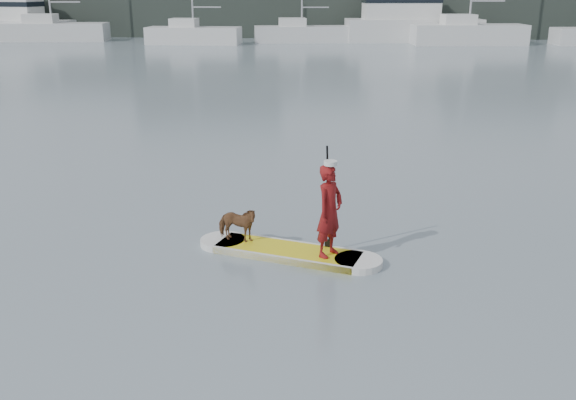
# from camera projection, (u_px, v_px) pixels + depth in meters

# --- Properties ---
(ground) EXTENTS (140.00, 140.00, 0.00)m
(ground) POSITION_uv_depth(u_px,v_px,m) (186.00, 279.00, 10.12)
(ground) COLOR slate
(ground) RESTS_ON ground
(paddleboard) EXTENTS (3.19, 1.53, 0.12)m
(paddleboard) POSITION_uv_depth(u_px,v_px,m) (288.00, 252.00, 11.02)
(paddleboard) COLOR yellow
(paddleboard) RESTS_ON ground
(paddler) EXTENTS (0.62, 0.68, 1.56)m
(paddler) POSITION_uv_depth(u_px,v_px,m) (330.00, 211.00, 10.51)
(paddler) COLOR maroon
(paddler) RESTS_ON paddleboard
(white_cap) EXTENTS (0.22, 0.22, 0.07)m
(white_cap) POSITION_uv_depth(u_px,v_px,m) (331.00, 163.00, 10.25)
(white_cap) COLOR silver
(white_cap) RESTS_ON paddler
(dog) EXTENTS (0.82, 0.52, 0.64)m
(dog) POSITION_uv_depth(u_px,v_px,m) (237.00, 224.00, 11.23)
(dog) COLOR brown
(dog) RESTS_ON paddleboard
(paddle) EXTENTS (0.12, 0.29, 2.00)m
(paddle) POSITION_uv_depth(u_px,v_px,m) (328.00, 210.00, 10.86)
(paddle) COLOR black
(paddle) RESTS_ON ground
(sailboat_b) EXTENTS (9.38, 3.75, 13.56)m
(sailboat_b) POSITION_uv_depth(u_px,v_px,m) (52.00, 30.00, 54.59)
(sailboat_b) COLOR silver
(sailboat_b) RESTS_ON ground
(sailboat_c) EXTENTS (7.54, 2.75, 10.71)m
(sailboat_c) POSITION_uv_depth(u_px,v_px,m) (193.00, 34.00, 51.56)
(sailboat_c) COLOR silver
(sailboat_c) RESTS_ON ground
(sailboat_d) EXTENTS (8.09, 3.54, 11.53)m
(sailboat_d) POSITION_uv_depth(u_px,v_px,m) (301.00, 32.00, 53.39)
(sailboat_d) COLOR silver
(sailboat_d) RESTS_ON ground
(sailboat_e) EXTENTS (9.16, 3.74, 12.94)m
(sailboat_e) POSITION_uv_depth(u_px,v_px,m) (467.00, 33.00, 51.16)
(sailboat_e) COLOR silver
(sailboat_e) RESTS_ON ground
(motor_yacht_a) EXTENTS (11.55, 4.65, 6.75)m
(motor_yacht_a) POSITION_uv_depth(u_px,v_px,m) (408.00, 18.00, 53.79)
(motor_yacht_a) COLOR silver
(motor_yacht_a) RESTS_ON ground
(motor_yacht_b) EXTENTS (9.40, 4.75, 5.92)m
(motor_yacht_b) POSITION_uv_depth(u_px,v_px,m) (18.00, 19.00, 56.87)
(motor_yacht_b) COLOR silver
(motor_yacht_b) RESTS_ON ground
(shore_mass) EXTENTS (90.00, 6.00, 6.00)m
(shore_mass) POSITION_uv_depth(u_px,v_px,m) (311.00, 3.00, 59.34)
(shore_mass) COLOR #212924
(shore_mass) RESTS_ON ground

